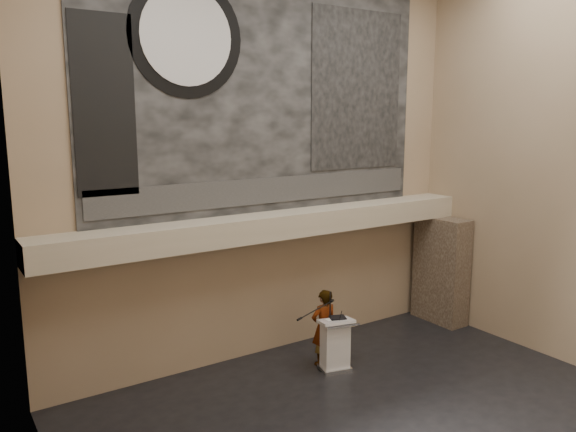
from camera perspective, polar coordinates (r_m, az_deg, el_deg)
floor at (r=10.28m, az=10.55°, el=-20.65°), size 10.00×10.00×0.00m
wall_back at (r=12.05m, az=-2.10°, el=5.49°), size 10.00×0.02×8.50m
wall_left at (r=6.46m, az=-21.96°, el=0.62°), size 0.02×8.00×8.50m
soffit at (r=11.89m, az=-1.06°, el=-0.90°), size 10.00×0.80×0.50m
sprinkler_left at (r=11.15m, az=-7.89°, el=-3.22°), size 0.04×0.04×0.06m
sprinkler_right at (r=13.00m, az=6.16°, el=-1.25°), size 0.04×0.04×0.06m
banner at (r=11.99m, az=-2.07°, el=12.40°), size 8.00×0.05×5.00m
banner_text_strip at (r=12.05m, az=-1.91°, el=2.62°), size 7.76×0.02×0.55m
banner_clock_rim at (r=11.21m, az=-10.27°, el=17.53°), size 2.30×0.02×2.30m
banner_clock_face at (r=11.19m, az=-10.22°, el=17.55°), size 1.84×0.02×1.84m
banner_building_print at (r=13.37m, az=7.06°, el=12.54°), size 2.60×0.02×3.60m
banner_brick_print at (r=10.58m, az=-18.16°, el=10.57°), size 1.10×0.02×3.20m
stone_pier at (r=14.91m, az=15.28°, el=-5.29°), size 0.60×1.40×2.70m
lectern at (r=11.97m, az=4.81°, el=-12.89°), size 0.78×0.63×1.13m
binder at (r=11.82m, az=5.07°, el=-10.25°), size 0.39×0.36×0.04m
papers at (r=11.71m, az=4.51°, el=-10.51°), size 0.20×0.27×0.00m
speaker_person at (r=12.09m, az=3.66°, el=-11.23°), size 0.63×0.44×1.65m
mic_stand at (r=12.11m, az=4.12°, el=-14.15°), size 1.41×0.76×1.68m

